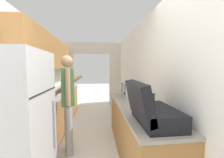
{
  "coord_description": "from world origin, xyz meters",
  "views": [
    {
      "loc": [
        0.18,
        -0.96,
        1.51
      ],
      "look_at": [
        0.6,
        2.69,
        1.21
      ],
      "focal_mm": 22.0,
      "sensor_mm": 36.0,
      "label": 1
    }
  ],
  "objects": [
    {
      "name": "suitcase",
      "position": [
        0.78,
        0.5,
        1.04
      ],
      "size": [
        0.5,
        0.67,
        0.47
      ],
      "color": "black",
      "rests_on": "counter_right"
    },
    {
      "name": "book_stack",
      "position": [
        0.87,
        1.29,
        0.92
      ],
      "size": [
        0.27,
        0.31,
        0.07
      ],
      "color": "gold",
      "rests_on": "counter_right"
    },
    {
      "name": "range_oven",
      "position": [
        -0.84,
        2.69,
        0.45
      ],
      "size": [
        0.66,
        0.78,
        1.02
      ],
      "color": "#B7B7BC",
      "rests_on": "ground_plane"
    },
    {
      "name": "wall_left",
      "position": [
        -1.1,
        2.14,
        1.53
      ],
      "size": [
        0.38,
        6.96,
        2.5
      ],
      "color": "silver",
      "rests_on": "ground_plane"
    },
    {
      "name": "person",
      "position": [
        -0.32,
        1.45,
        0.93
      ],
      "size": [
        0.55,
        0.43,
        1.72
      ],
      "rotation": [
        0.0,
        0.0,
        1.8
      ],
      "color": "#9E9E9E",
      "rests_on": "ground_plane"
    },
    {
      "name": "microwave",
      "position": [
        0.95,
        2.03,
        1.04
      ],
      "size": [
        0.36,
        0.49,
        0.32
      ],
      "color": "#B7B7BC",
      "rests_on": "counter_right"
    },
    {
      "name": "wall_far_with_doorway",
      "position": [
        0.0,
        4.59,
        1.42
      ],
      "size": [
        2.7,
        0.06,
        2.5
      ],
      "color": "silver",
      "rests_on": "ground_plane"
    },
    {
      "name": "counter_right",
      "position": [
        0.85,
        1.27,
        0.44
      ],
      "size": [
        0.62,
        2.3,
        0.88
      ],
      "color": "#9E6B38",
      "rests_on": "ground_plane"
    },
    {
      "name": "refrigerator",
      "position": [
        -0.79,
        0.72,
        0.86
      ],
      "size": [
        0.76,
        0.8,
        1.71
      ],
      "color": "#B7B7BC",
      "rests_on": "ground_plane"
    },
    {
      "name": "wall_right",
      "position": [
        1.18,
        1.68,
        1.25
      ],
      "size": [
        0.06,
        6.96,
        2.5
      ],
      "color": "silver",
      "rests_on": "ground_plane"
    },
    {
      "name": "counter_left",
      "position": [
        -0.85,
        2.74,
        0.44
      ],
      "size": [
        0.62,
        3.21,
        0.88
      ],
      "color": "#9E6B38",
      "rests_on": "ground_plane"
    },
    {
      "name": "knife",
      "position": [
        -0.78,
        3.35,
        0.89
      ],
      "size": [
        0.14,
        0.31,
        0.02
      ],
      "rotation": [
        0.0,
        0.0,
        0.58
      ],
      "color": "#B7B7BC",
      "rests_on": "counter_left"
    }
  ]
}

